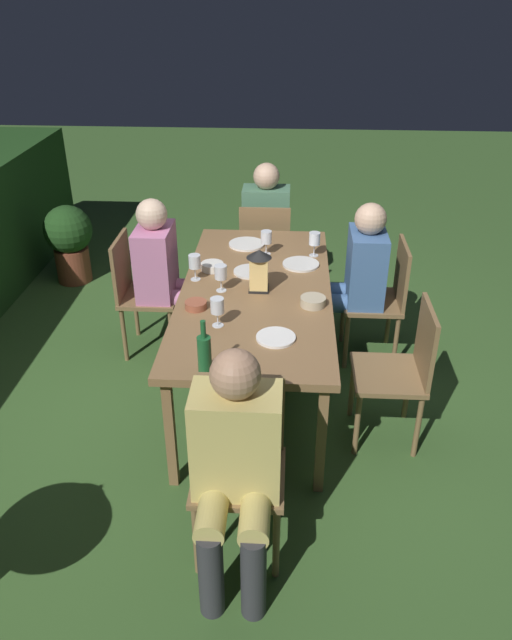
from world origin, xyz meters
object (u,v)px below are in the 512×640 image
Objects in this scene: green_bottle_on_table at (204,354)px; plate_b at (301,264)px; wine_glass_a at (195,263)px; person_in_mustard at (236,463)px; chair_head_far at (265,248)px; wine_glass_c at (221,273)px; bowl_bread at (313,301)px; bowl_olives at (196,305)px; lantern_centerpiece at (259,268)px; wine_glass_e at (315,240)px; person_in_pink at (166,270)px; plate_d at (250,272)px; bowl_salad at (212,266)px; wine_glass_b at (217,307)px; potted_plant_by_hedge at (69,239)px; wine_glass_d at (266,238)px; person_in_blue at (356,275)px; person_in_green at (266,222)px; plate_a at (276,337)px; chair_side_left_a at (401,368)px; chair_head_near at (240,458)px; dining_table at (256,296)px; plate_c at (247,244)px; chair_side_right_b at (140,289)px; chair_side_left_b at (382,296)px.

plate_b is (1.30, -0.47, -0.10)m from green_bottle_on_table.
person_in_mustard is at bearing -165.78° from wine_glass_a.
chair_head_far is 5.15× the size of wine_glass_c.
person_in_mustard reaches higher than bowl_bread.
bowl_bread is at bearing -83.58° from bowl_olives.
wine_glass_e is (0.55, -0.35, -0.03)m from lantern_centerpiece.
wine_glass_e is (0.09, -1.03, 0.22)m from person_in_pink.
bowl_salad is (0.03, 0.25, 0.02)m from plate_d.
wine_glass_a is 0.61m from wine_glass_b.
potted_plant_by_hedge is at bearing 43.95° from wine_glass_c.
bowl_olives is at bearing 155.58° from wine_glass_d.
person_in_blue is 1.00× the size of person_in_green.
plate_a is (-1.03, -0.80, 0.11)m from person_in_pink.
chair_side_left_a is (-0.90, -0.20, -0.15)m from person_in_blue.
chair_head_near is 1.46m from wine_glass_a.
chair_head_near is 1.28m from wine_glass_c.
wine_glass_c reaches higher than dining_table.
green_bottle_on_table is 1.63m from plate_c.
wine_glass_a is 0.66× the size of plate_c.
chair_head_near is 3.55× the size of plate_b.
person_in_mustard is 2.15m from plate_c.
wine_glass_e is 0.69× the size of plate_b.
chair_head_far is 1.17m from chair_side_right_b.
person_in_blue is 1.23m from bowl_olives.
chair_side_left_b is 3.40× the size of plate_c.
chair_side_left_a is at bearing -47.01° from chair_head_near.
lantern_centerpiece is (-1.25, -0.02, 0.40)m from chair_head_far.
plate_a is at bearing -136.09° from chair_side_right_b.
person_in_green is at bearing -40.74° from chair_side_right_b.
wine_glass_b and wine_glass_d have the same top height.
plate_c is at bearing -12.98° from bowl_olives.
person_in_blue is at bearing -90.00° from person_in_pink.
wine_glass_d is 0.32m from plate_b.
person_in_pink is at bearing 114.76° from plate_c.
chair_head_near is 1.00× the size of chair_head_far.
wine_glass_c is at bearing -137.33° from person_in_pink.
chair_side_left_b is 1.42m from bowl_olives.
wine_glass_d is at bearing -15.99° from plate_d.
person_in_mustard is 1.84m from plate_b.
dining_table is 0.41m from bowl_salad.
wine_glass_e is 2.39m from potted_plant_by_hedge.
wine_glass_d is 0.69× the size of plate_b.
lantern_centerpiece reaches higher than wine_glass_d.
wine_glass_a is 0.24× the size of potted_plant_by_hedge.
wine_glass_c is at bearing -163.02° from bowl_salad.
dining_table is at bearing -50.91° from bowl_olives.
chair_side_left_b and chair_head_near have the same top height.
wine_glass_c is 0.82m from wine_glass_e.
person_in_green reaches higher than lantern_centerpiece.
plate_d is at bearing 42.73° from bowl_bread.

